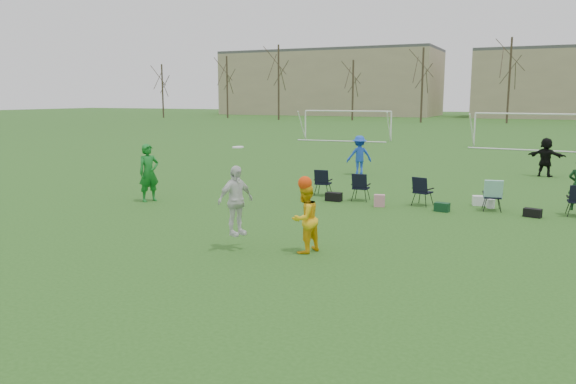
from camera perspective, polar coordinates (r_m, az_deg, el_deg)
The scene contains 10 objects.
ground at distance 12.40m, azimuth -1.35°, elevation -7.11°, with size 260.00×260.00×0.00m, color #27551A.
fielder_green_near at distance 19.89m, azimuth -13.95°, elevation 1.90°, with size 0.72×0.47×1.98m, color #147022.
fielder_blue at distance 26.17m, azimuth 7.25°, elevation 3.72°, with size 1.17×0.67×1.81m, color blue.
fielder_black at distance 27.91m, azimuth 24.72°, elevation 3.24°, with size 1.64×0.52×1.77m, color black.
center_contest at distance 13.02m, azimuth -1.50°, elevation -1.80°, with size 2.35×1.44×2.44m.
sideline_setup at distance 19.15m, azimuth 16.13°, elevation 0.08°, with size 8.95×1.96×1.72m.
goal_left at distance 47.21m, azimuth 6.04°, elevation 7.60°, with size 7.39×0.76×2.46m.
goal_mid at distance 42.70m, azimuth 23.32°, elevation 6.66°, with size 7.40×0.63×2.46m.
tree_line at distance 80.67m, azimuth 21.63°, elevation 10.07°, with size 110.28×3.28×11.40m.
building_row at distance 106.69m, azimuth 26.06°, elevation 10.00°, with size 126.00×16.00×13.00m.
Camera 1 is at (5.25, -10.65, 3.58)m, focal length 35.00 mm.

